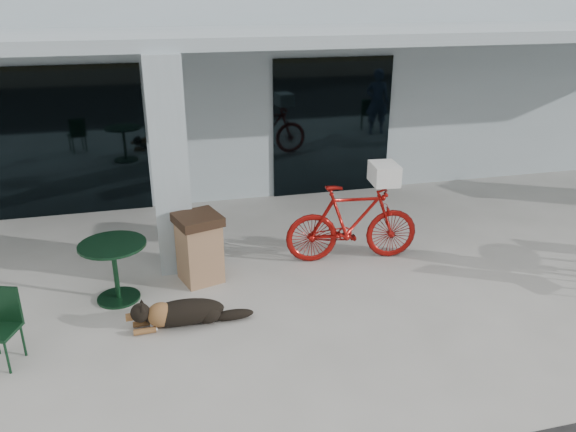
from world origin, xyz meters
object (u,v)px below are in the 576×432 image
object	(u,v)px
cafe_table_near	(116,272)
trash_receptacle	(199,248)
dog	(184,311)
bicycle	(352,223)

from	to	relation	value
cafe_table_near	trash_receptacle	size ratio (longest dim) A/B	0.88
dog	cafe_table_near	xyz separation A→B (m)	(-0.82, 0.85, 0.22)
cafe_table_near	bicycle	bearing A→B (deg)	6.16
bicycle	dog	world-z (taller)	bicycle
dog	trash_receptacle	bearing A→B (deg)	71.65
bicycle	trash_receptacle	distance (m)	2.32
trash_receptacle	cafe_table_near	bearing A→B (deg)	-166.51
bicycle	trash_receptacle	xyz separation A→B (m)	(-2.32, -0.10, -0.11)
bicycle	trash_receptacle	world-z (taller)	bicycle
dog	cafe_table_near	distance (m)	1.20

